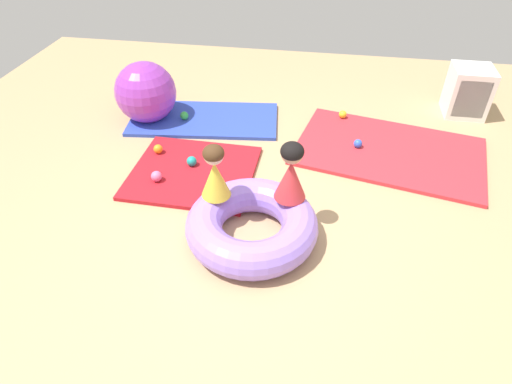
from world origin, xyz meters
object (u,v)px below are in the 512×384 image
object	(u,v)px
child_in_red	(291,172)
child_in_yellow	(215,172)
play_ball_green	(184,116)
exercise_ball_large	(146,92)
play_ball_pink	(156,176)
play_ball_blue	(358,143)
play_ball_teal	(192,161)
play_ball_orange	(158,149)
storage_cube	(468,92)
play_ball_yellow	(343,114)
inflatable_cushion	(252,225)

from	to	relation	value
child_in_red	child_in_yellow	distance (m)	0.59
play_ball_green	exercise_ball_large	world-z (taller)	exercise_ball_large
play_ball_pink	exercise_ball_large	world-z (taller)	exercise_ball_large
child_in_yellow	play_ball_blue	size ratio (longest dim) A/B	5.24
play_ball_teal	play_ball_orange	xyz separation A→B (m)	(-0.40, 0.16, -0.00)
child_in_yellow	play_ball_orange	size ratio (longest dim) A/B	5.01
child_in_yellow	storage_cube	size ratio (longest dim) A/B	0.83
child_in_red	play_ball_pink	xyz separation A→B (m)	(-1.27, 0.33, -0.45)
play_ball_teal	play_ball_blue	world-z (taller)	play_ball_teal
child_in_red	play_ball_green	distance (m)	2.07
child_in_yellow	storage_cube	distance (m)	3.35
child_in_red	play_ball_orange	world-z (taller)	child_in_red
play_ball_yellow	storage_cube	xyz separation A→B (m)	(1.40, 0.40, 0.20)
play_ball_teal	play_ball_green	world-z (taller)	play_ball_teal
child_in_red	play_ball_pink	size ratio (longest dim) A/B	4.93
play_ball_yellow	exercise_ball_large	size ratio (longest dim) A/B	0.13
child_in_yellow	play_ball_pink	bearing A→B (deg)	-97.92
play_ball_green	exercise_ball_large	bearing A→B (deg)	179.58
inflatable_cushion	child_in_yellow	world-z (taller)	child_in_yellow
child_in_red	play_ball_teal	world-z (taller)	child_in_red
play_ball_yellow	storage_cube	bearing A→B (deg)	15.92
play_ball_blue	exercise_ball_large	size ratio (longest dim) A/B	0.13
exercise_ball_large	play_ball_blue	bearing A→B (deg)	-6.49
child_in_yellow	storage_cube	world-z (taller)	child_in_yellow
child_in_red	exercise_ball_large	distance (m)	2.33
exercise_ball_large	play_ball_teal	bearing A→B (deg)	-48.94
inflatable_cushion	play_ball_blue	size ratio (longest dim) A/B	11.88
inflatable_cushion	play_ball_orange	size ratio (longest dim) A/B	11.34
storage_cube	play_ball_green	bearing A→B (deg)	-166.99
child_in_red	child_in_yellow	xyz separation A→B (m)	(-0.59, -0.08, -0.02)
play_ball_teal	play_ball_blue	distance (m)	1.72
play_ball_pink	storage_cube	bearing A→B (deg)	31.48
play_ball_green	play_ball_pink	xyz separation A→B (m)	(0.08, -1.16, 0.00)
play_ball_green	play_ball_pink	distance (m)	1.17
inflatable_cushion	play_ball_pink	xyz separation A→B (m)	(-1.00, 0.56, -0.06)
inflatable_cushion	play_ball_yellow	distance (m)	2.18
play_ball_blue	play_ball_teal	bearing A→B (deg)	-159.56
play_ball_pink	child_in_red	bearing A→B (deg)	-14.62
child_in_red	storage_cube	distance (m)	2.90
play_ball_teal	play_ball_yellow	distance (m)	1.88
exercise_ball_large	storage_cube	bearing A→B (deg)	11.49
play_ball_green	play_ball_orange	world-z (taller)	play_ball_green
child_in_red	play_ball_blue	bearing A→B (deg)	166.18
child_in_yellow	child_in_red	bearing A→B (deg)	120.12
play_ball_pink	storage_cube	world-z (taller)	storage_cube
inflatable_cushion	exercise_ball_large	bearing A→B (deg)	131.05
play_ball_yellow	storage_cube	distance (m)	1.47
play_ball_yellow	play_ball_pink	distance (m)	2.27
child_in_yellow	play_ball_orange	xyz separation A→B (m)	(-0.83, 0.86, -0.43)
play_ball_blue	play_ball_pink	size ratio (longest dim) A/B	0.87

